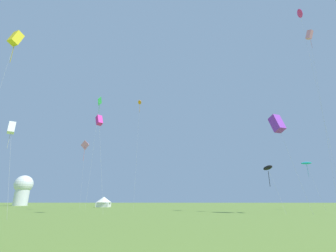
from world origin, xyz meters
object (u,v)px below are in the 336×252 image
(kite_magenta_parafoil, at_px, (300,14))
(kite_white_box, at_px, (12,128))
(kite_magenta_box, at_px, (99,120))
(observatory_dome, at_px, (23,189))
(kite_pink_box, at_px, (309,35))
(festival_tent_right, at_px, (104,201))
(kite_yellow_box, at_px, (16,39))
(kite_green_diamond, at_px, (100,103))
(kite_cyan_parafoil, at_px, (306,163))
(kite_orange_parafoil, at_px, (140,103))
(kite_pink_diamond, at_px, (85,146))
(kite_black_parafoil, at_px, (268,168))
(kite_purple_box, at_px, (277,124))

(kite_magenta_parafoil, xyz_separation_m, kite_white_box, (-44.11, -12.26, -27.19))
(kite_magenta_box, height_order, observatory_dome, kite_magenta_box)
(kite_pink_box, xyz_separation_m, festival_tent_right, (-45.13, 33.77, -28.64))
(kite_yellow_box, height_order, observatory_dome, kite_yellow_box)
(kite_magenta_parafoil, bearing_deg, kite_green_diamond, 167.94)
(kite_magenta_parafoil, height_order, kite_white_box, kite_magenta_parafoil)
(kite_pink_box, bearing_deg, kite_yellow_box, -171.55)
(kite_cyan_parafoil, relative_size, kite_yellow_box, 0.37)
(kite_yellow_box, bearing_deg, kite_magenta_parafoil, 10.76)
(kite_orange_parafoil, distance_m, kite_green_diamond, 9.34)
(kite_orange_parafoil, relative_size, kite_cyan_parafoil, 2.51)
(kite_orange_parafoil, distance_m, kite_pink_diamond, 21.41)
(kite_magenta_box, distance_m, festival_tent_right, 37.17)
(kite_black_parafoil, distance_m, observatory_dome, 86.37)
(kite_green_diamond, bearing_deg, kite_pink_diamond, 118.81)
(kite_pink_box, bearing_deg, kite_white_box, -166.87)
(kite_white_box, distance_m, kite_green_diamond, 24.65)
(kite_orange_parafoil, bearing_deg, kite_purple_box, -29.52)
(kite_orange_parafoil, xyz_separation_m, festival_tent_right, (-12.32, 18.68, -22.46))
(kite_black_parafoil, height_order, kite_purple_box, kite_purple_box)
(kite_green_diamond, height_order, observatory_dome, kite_green_diamond)
(kite_black_parafoil, distance_m, kite_pink_box, 25.48)
(kite_pink_diamond, distance_m, observatory_dome, 41.48)
(kite_purple_box, bearing_deg, kite_yellow_box, -168.68)
(kite_orange_parafoil, relative_size, observatory_dome, 2.27)
(kite_pink_box, relative_size, kite_orange_parafoil, 1.27)
(kite_magenta_parafoil, xyz_separation_m, kite_yellow_box, (-48.77, -9.27, -12.16))
(kite_cyan_parafoil, bearing_deg, kite_black_parafoil, -136.16)
(festival_tent_right, bearing_deg, kite_orange_parafoil, -56.60)
(kite_black_parafoil, relative_size, festival_tent_right, 1.66)
(kite_cyan_parafoil, height_order, kite_pink_diamond, kite_pink_diamond)
(kite_orange_parafoil, xyz_separation_m, kite_white_box, (-10.72, -25.24, -14.16))
(kite_magenta_box, bearing_deg, observatory_dome, 130.68)
(kite_magenta_box, bearing_deg, kite_green_diamond, 110.72)
(festival_tent_right, xyz_separation_m, observatory_dome, (-35.75, 17.35, 4.43))
(kite_yellow_box, bearing_deg, kite_white_box, -32.74)
(kite_yellow_box, xyz_separation_m, festival_tent_right, (3.06, 40.93, -23.33))
(kite_black_parafoil, xyz_separation_m, kite_green_diamond, (-31.26, 8.87, 15.52))
(kite_yellow_box, bearing_deg, kite_pink_diamond, 92.00)
(kite_purple_box, xyz_separation_m, kite_cyan_parafoil, (11.47, 14.09, -4.34))
(kite_pink_diamond, bearing_deg, kite_purple_box, -31.25)
(kite_green_diamond, bearing_deg, kite_white_box, -96.77)
(kite_magenta_parafoil, relative_size, kite_white_box, 3.53)
(kite_magenta_parafoil, bearing_deg, kite_orange_parafoil, 158.75)
(kite_pink_box, bearing_deg, kite_green_diamond, 165.00)
(kite_cyan_parafoil, bearing_deg, kite_pink_box, -103.72)
(kite_black_parafoil, bearing_deg, kite_pink_diamond, 148.77)
(kite_black_parafoil, relative_size, kite_magenta_parafoil, 0.19)
(kite_magenta_box, relative_size, festival_tent_right, 3.46)
(kite_white_box, bearing_deg, kite_magenta_box, 56.06)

